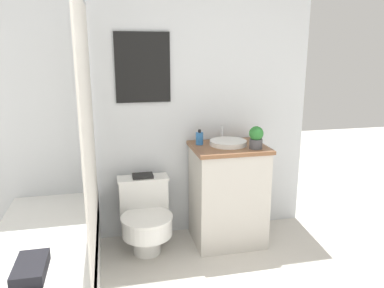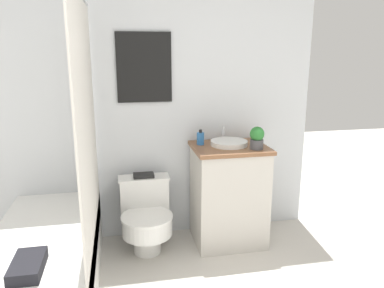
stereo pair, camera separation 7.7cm
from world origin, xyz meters
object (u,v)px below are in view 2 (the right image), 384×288
(toilet, at_px, (146,215))
(sink, at_px, (229,143))
(potted_plant, at_px, (257,138))
(book_on_tank, at_px, (144,175))
(soap_bottle, at_px, (200,138))

(toilet, bearing_deg, sink, 1.84)
(sink, relative_size, potted_plant, 1.88)
(toilet, distance_m, potted_plant, 1.12)
(book_on_tank, bearing_deg, soap_bottle, -5.10)
(toilet, xyz_separation_m, potted_plant, (0.89, -0.14, 0.65))
(potted_plant, bearing_deg, book_on_tank, 162.97)
(toilet, bearing_deg, potted_plant, -8.73)
(toilet, distance_m, soap_bottle, 0.79)
(potted_plant, relative_size, book_on_tank, 1.06)
(soap_bottle, bearing_deg, book_on_tank, 174.90)
(toilet, xyz_separation_m, sink, (0.71, 0.02, 0.58))
(book_on_tank, bearing_deg, sink, -9.09)
(sink, relative_size, soap_bottle, 2.69)
(potted_plant, bearing_deg, soap_bottle, 150.73)
(soap_bottle, bearing_deg, potted_plant, -29.27)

